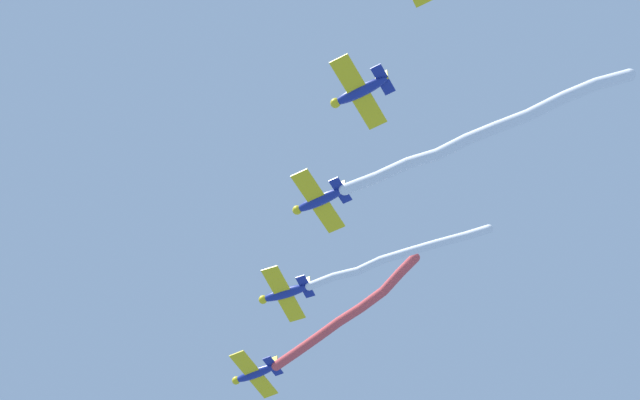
# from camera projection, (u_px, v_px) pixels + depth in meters

# --- Properties ---
(airplane_lead) EXTENTS (5.30, 6.28, 1.67)m
(airplane_lead) POSITION_uv_depth(u_px,v_px,m) (255.00, 374.00, 83.03)
(airplane_lead) COLOR navy
(smoke_trail_lead) EXTENTS (12.37, 12.39, 5.04)m
(smoke_trail_lead) POSITION_uv_depth(u_px,v_px,m) (348.00, 314.00, 81.46)
(smoke_trail_lead) COLOR #DB4C4C
(airplane_left_wing) EXTENTS (5.10, 6.52, 1.67)m
(airplane_left_wing) POSITION_uv_depth(u_px,v_px,m) (284.00, 293.00, 77.34)
(airplane_left_wing) COLOR navy
(smoke_trail_left_wing) EXTENTS (14.68, 9.46, 1.49)m
(smoke_trail_left_wing) POSITION_uv_depth(u_px,v_px,m) (396.00, 257.00, 74.59)
(smoke_trail_left_wing) COLOR white
(airplane_right_wing) EXTENTS (5.33, 6.24, 1.67)m
(airplane_right_wing) POSITION_uv_depth(u_px,v_px,m) (319.00, 200.00, 71.66)
(airplane_right_wing) COLOR navy
(smoke_trail_right_wing) EXTENTS (20.30, 14.14, 1.48)m
(smoke_trail_right_wing) POSITION_uv_depth(u_px,v_px,m) (480.00, 134.00, 67.60)
(smoke_trail_right_wing) COLOR white
(airplane_slot) EXTENTS (5.34, 6.23, 1.67)m
(airplane_slot) POSITION_uv_depth(u_px,v_px,m) (359.00, 92.00, 65.97)
(airplane_slot) COLOR navy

